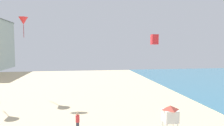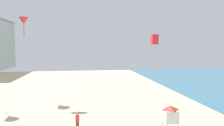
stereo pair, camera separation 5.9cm
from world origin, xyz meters
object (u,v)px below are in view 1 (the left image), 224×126
kite_flyer (78,121)px  kite_red_delta (23,21)px  lifeguard_stand (170,114)px  kite_red_box (154,39)px

kite_flyer → kite_red_delta: kite_red_delta is taller
kite_flyer → lifeguard_stand: size_ratio=0.64×
lifeguard_stand → kite_red_box: bearing=67.2°
kite_red_box → kite_red_delta: bearing=141.2°
kite_red_box → kite_flyer: bearing=-148.0°
lifeguard_stand → kite_flyer: bearing=150.8°
lifeguard_stand → kite_red_delta: kite_red_delta is taller
kite_flyer → kite_red_box: size_ratio=1.42×
kite_flyer → kite_red_delta: bearing=-64.9°
kite_flyer → kite_red_box: bearing=-147.7°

